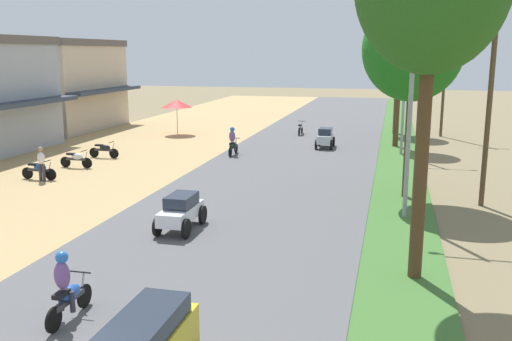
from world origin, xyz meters
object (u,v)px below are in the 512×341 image
object	(u,v)px
median_tree_third	(400,42)
streetlamp_near	(411,97)
motorbike_ahead_fourth	(301,128)
vendor_umbrella	(177,104)
pedestrian_on_shoulder	(41,162)
parked_motorbike_fifth	(104,149)
car_sedan_white	(181,210)
median_tree_fourth	(399,54)
median_tree_second	(413,49)
streetlamp_mid	(405,80)
car_hatchback_silver	(325,137)
parked_motorbike_fourth	(76,159)
motorbike_ahead_second	(67,288)
parked_motorbike_third	(39,169)
utility_pole_near	(491,90)
motorbike_ahead_third	(233,142)
utility_pole_far	(445,64)

from	to	relation	value
median_tree_third	streetlamp_near	size ratio (longest dim) A/B	1.08
median_tree_third	motorbike_ahead_fourth	bearing A→B (deg)	151.59
vendor_umbrella	pedestrian_on_shoulder	size ratio (longest dim) A/B	1.56
parked_motorbike_fifth	streetlamp_near	distance (m)	18.64
median_tree_third	car_sedan_white	world-z (taller)	median_tree_third
pedestrian_on_shoulder	median_tree_fourth	bearing A→B (deg)	51.63
median_tree_second	streetlamp_mid	size ratio (longest dim) A/B	1.08
median_tree_third	car_hatchback_silver	bearing A→B (deg)	-157.49
car_sedan_white	car_hatchback_silver	bearing A→B (deg)	81.27
parked_motorbike_fourth	motorbike_ahead_second	bearing A→B (deg)	-59.53
car_sedan_white	pedestrian_on_shoulder	bearing A→B (deg)	148.99
streetlamp_near	car_sedan_white	bearing A→B (deg)	-155.49
parked_motorbike_fifth	pedestrian_on_shoulder	xyz separation A→B (m)	(0.11, -6.04, 0.41)
parked_motorbike_fourth	car_hatchback_silver	size ratio (longest dim) A/B	0.90
median_tree_fourth	parked_motorbike_third	bearing A→B (deg)	-129.27
motorbike_ahead_second	parked_motorbike_third	bearing A→B (deg)	126.58
median_tree_second	median_tree_third	xyz separation A→B (m)	(-0.39, 13.08, 0.54)
vendor_umbrella	median_tree_second	xyz separation A→B (m)	(15.85, -14.77, 3.73)
parked_motorbike_fifth	motorbike_ahead_second	size ratio (longest dim) A/B	1.00
parked_motorbike_third	median_tree_fourth	world-z (taller)	median_tree_fourth
parked_motorbike_third	motorbike_ahead_fourth	world-z (taller)	motorbike_ahead_fourth
parked_motorbike_fifth	median_tree_third	world-z (taller)	median_tree_third
streetlamp_near	motorbike_ahead_second	bearing A→B (deg)	-126.09
utility_pole_near	car_hatchback_silver	bearing A→B (deg)	122.59
car_sedan_white	parked_motorbike_third	bearing A→B (deg)	148.72
median_tree_second	streetlamp_near	bearing A→B (deg)	-91.09
parked_motorbike_fifth	motorbike_ahead_second	world-z (taller)	motorbike_ahead_second
car_hatchback_silver	motorbike_ahead_second	size ratio (longest dim) A/B	1.11
parked_motorbike_third	streetlamp_near	size ratio (longest dim) A/B	0.24
median_tree_fourth	median_tree_second	bearing A→B (deg)	-88.84
median_tree_fourth	car_hatchback_silver	size ratio (longest dim) A/B	3.82
motorbike_ahead_third	car_hatchback_silver	bearing A→B (deg)	38.21
streetlamp_mid	car_hatchback_silver	world-z (taller)	streetlamp_mid
vendor_umbrella	motorbike_ahead_second	xyz separation A→B (m)	(8.42, -27.97, -1.45)
pedestrian_on_shoulder	median_tree_second	xyz separation A→B (m)	(16.31, 1.06, 5.07)
median_tree_fourth	motorbike_ahead_fourth	size ratio (longest dim) A/B	4.25
streetlamp_mid	parked_motorbike_fifth	bearing A→B (deg)	-162.25
parked_motorbike_fifth	motorbike_ahead_third	world-z (taller)	motorbike_ahead_third
utility_pole_near	motorbike_ahead_third	world-z (taller)	utility_pole_near
car_hatchback_silver	motorbike_ahead_third	bearing A→B (deg)	-141.79
utility_pole_far	motorbike_ahead_fourth	size ratio (longest dim) A/B	5.48
car_hatchback_silver	motorbike_ahead_third	size ratio (longest dim) A/B	1.11
vendor_umbrella	utility_pole_far	bearing A→B (deg)	11.81
pedestrian_on_shoulder	car_sedan_white	world-z (taller)	pedestrian_on_shoulder
pedestrian_on_shoulder	car_sedan_white	bearing A→B (deg)	-31.01
car_sedan_white	motorbike_ahead_fourth	world-z (taller)	car_sedan_white
motorbike_ahead_second	pedestrian_on_shoulder	bearing A→B (deg)	126.18
parked_motorbike_fifth	streetlamp_near	size ratio (longest dim) A/B	0.24
vendor_umbrella	median_tree_fourth	xyz separation A→B (m)	(15.47, 4.28, 3.53)
parked_motorbike_fourth	median_tree_fourth	distance (m)	23.94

